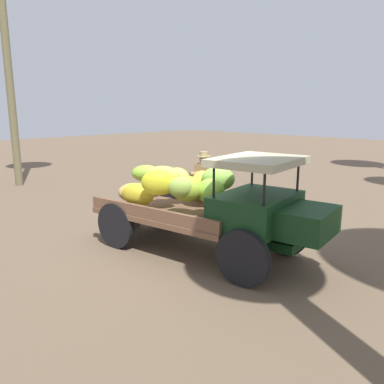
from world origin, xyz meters
The scene contains 5 objects.
ground_plane centered at (0.00, 0.00, 0.00)m, with size 60.00×60.00×0.00m, color brown.
truck centered at (0.70, -0.24, 0.98)m, with size 4.60×2.26×1.89m.
farmer centered at (-0.74, 1.14, 0.97)m, with size 0.54×0.50×1.71m.
wooden_crate centered at (-1.90, -0.27, 0.19)m, with size 0.53×0.47×0.39m, color #8A6749.
loose_banana_bunch centered at (0.13, 1.62, 0.17)m, with size 0.61×0.33×0.35m, color gold.
Camera 1 is at (5.27, -5.31, 2.67)m, focal length 36.01 mm.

